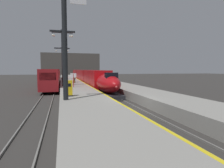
{
  "coord_description": "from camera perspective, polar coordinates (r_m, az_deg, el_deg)",
  "views": [
    {
      "loc": [
        -6.25,
        -15.48,
        3.74
      ],
      "look_at": [
        0.29,
        7.89,
        1.8
      ],
      "focal_mm": 29.09,
      "sensor_mm": 36.0,
      "label": 1
    }
  ],
  "objects": [
    {
      "name": "station_column_far",
      "position": [
        37.87,
        -15.27,
        9.57
      ],
      "size": [
        4.0,
        0.68,
        10.26
      ],
      "color": "black",
      "rests_on": "platform_left"
    },
    {
      "name": "terminus_back_wall",
      "position": [
        117.69,
        -12.66,
        6.04
      ],
      "size": [
        36.0,
        2.0,
        14.0
      ],
      "primitive_type": "cube",
      "color": "#4C4742",
      "rests_on": "ground"
    },
    {
      "name": "regional_train_adjacent",
      "position": [
        45.61,
        -17.97,
        2.32
      ],
      "size": [
        2.85,
        36.6,
        3.8
      ],
      "color": "maroon",
      "rests_on": "ground"
    },
    {
      "name": "station_column_near",
      "position": [
        16.83,
        -14.54,
        16.75
      ],
      "size": [
        4.0,
        0.68,
        10.4
      ],
      "color": "black",
      "rests_on": "platform_left"
    },
    {
      "name": "rail_secondary_right",
      "position": [
        43.15,
        -17.05,
        -0.53
      ],
      "size": [
        0.08,
        110.0,
        0.12
      ],
      "primitive_type": "cube",
      "color": "slate",
      "rests_on": "ground"
    },
    {
      "name": "platform_left_safety_stripe",
      "position": [
        40.57,
        -9.27,
        0.71
      ],
      "size": [
        0.2,
        107.8,
        0.01
      ],
      "primitive_type": "cube",
      "color": "yellow",
      "rests_on": "platform_left"
    },
    {
      "name": "departure_info_board",
      "position": [
        28.28,
        -12.04,
        2.07
      ],
      "size": [
        0.9,
        0.1,
        2.12
      ],
      "color": "maroon",
      "rests_on": "platform_left"
    },
    {
      "name": "station_column_distant",
      "position": [
        50.87,
        -15.35,
        7.26
      ],
      "size": [
        4.0,
        0.68,
        8.62
      ],
      "color": "black",
      "rests_on": "platform_left"
    },
    {
      "name": "station_column_mid",
      "position": [
        31.09,
        -15.15,
        9.56
      ],
      "size": [
        4.0,
        0.68,
        9.1
      ],
      "color": "black",
      "rests_on": "platform_left"
    },
    {
      "name": "rail_main_left",
      "position": [
        43.49,
        -8.32,
        -0.33
      ],
      "size": [
        0.08,
        110.0,
        0.12
      ],
      "primitive_type": "cube",
      "color": "slate",
      "rests_on": "ground"
    },
    {
      "name": "ticket_machine_yellow",
      "position": [
        18.78,
        -13.42,
        -1.51
      ],
      "size": [
        0.76,
        0.62,
        1.6
      ],
      "color": "yellow",
      "rests_on": "platform_left"
    },
    {
      "name": "passenger_near_edge",
      "position": [
        37.47,
        -11.67,
        1.87
      ],
      "size": [
        0.4,
        0.48,
        1.69
      ],
      "color": "#23232D",
      "rests_on": "platform_left"
    },
    {
      "name": "rolling_suitcase",
      "position": [
        37.18,
        -11.87,
        0.79
      ],
      "size": [
        0.4,
        0.22,
        0.98
      ],
      "color": "brown",
      "rests_on": "platform_left"
    },
    {
      "name": "platform_right",
      "position": [
        41.65,
        -1.28,
        0.14
      ],
      "size": [
        4.8,
        110.0,
        1.05
      ],
      "primitive_type": "cube",
      "color": "gray",
      "rests_on": "ground"
    },
    {
      "name": "rail_main_right",
      "position": [
        43.7,
        -6.37,
        -0.29
      ],
      "size": [
        0.08,
        110.0,
        0.12
      ],
      "primitive_type": "cube",
      "color": "slate",
      "rests_on": "ground"
    },
    {
      "name": "platform_left",
      "position": [
        40.42,
        -12.47,
        -0.1
      ],
      "size": [
        4.8,
        110.0,
        1.05
      ],
      "primitive_type": "cube",
      "color": "gray",
      "rests_on": "ground"
    },
    {
      "name": "highspeed_train_main",
      "position": [
        49.08,
        -8.32,
        2.43
      ],
      "size": [
        2.92,
        57.95,
        3.6
      ],
      "color": "#B20F14",
      "rests_on": "ground"
    },
    {
      "name": "rail_secondary_left",
      "position": [
        43.22,
        -19.03,
        -0.57
      ],
      "size": [
        0.08,
        110.0,
        0.12
      ],
      "primitive_type": "cube",
      "color": "slate",
      "rests_on": "ground"
    },
    {
      "name": "ground_plane",
      "position": [
        17.11,
        6.25,
        -8.08
      ],
      "size": [
        260.0,
        260.0,
        0.0
      ],
      "primitive_type": "plane",
      "color": "#33302D"
    }
  ]
}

